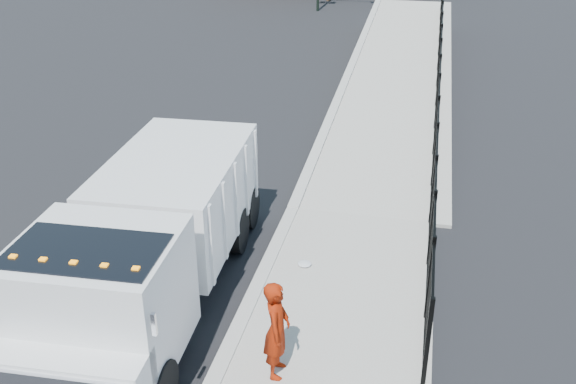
# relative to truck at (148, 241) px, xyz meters

# --- Properties ---
(ground) EXTENTS (120.00, 120.00, 0.00)m
(ground) POSITION_rel_truck_xyz_m (1.90, 0.72, -1.59)
(ground) COLOR black
(ground) RESTS_ON ground
(sidewalk) EXTENTS (3.55, 12.00, 0.12)m
(sidewalk) POSITION_rel_truck_xyz_m (3.83, -1.28, -1.53)
(sidewalk) COLOR #9E998E
(sidewalk) RESTS_ON ground
(curb) EXTENTS (0.30, 12.00, 0.16)m
(curb) POSITION_rel_truck_xyz_m (1.90, -1.28, -1.51)
(curb) COLOR #ADAAA3
(curb) RESTS_ON ground
(ramp) EXTENTS (3.95, 24.06, 3.19)m
(ramp) POSITION_rel_truck_xyz_m (4.03, 16.72, -1.59)
(ramp) COLOR #9E998E
(ramp) RESTS_ON ground
(iron_fence) EXTENTS (0.10, 28.00, 1.80)m
(iron_fence) POSITION_rel_truck_xyz_m (5.45, 12.72, -0.69)
(iron_fence) COLOR black
(iron_fence) RESTS_ON ground
(truck) EXTENTS (3.06, 8.38, 2.83)m
(truck) POSITION_rel_truck_xyz_m (0.00, 0.00, 0.00)
(truck) COLOR black
(truck) RESTS_ON ground
(worker) EXTENTS (0.50, 0.71, 1.86)m
(worker) POSITION_rel_truck_xyz_m (2.93, -1.46, -0.54)
(worker) COLOR maroon
(worker) RESTS_ON sidewalk
(debris) EXTENTS (0.32, 0.32, 0.08)m
(debris) POSITION_rel_truck_xyz_m (2.74, 2.06, -1.43)
(debris) COLOR silver
(debris) RESTS_ON sidewalk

